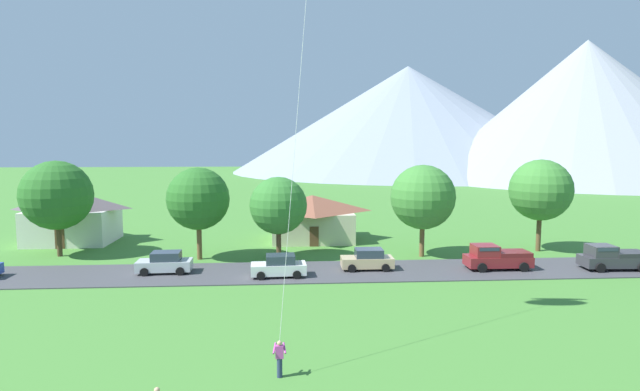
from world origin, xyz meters
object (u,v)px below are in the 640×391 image
Objects in this scene: tree_left_of_center at (198,199)px; pickup_truck_charcoal_west_side at (612,257)px; tree_near_right at (541,190)px; tree_right_of_center at (278,206)px; pickup_truck_maroon_east_side at (496,257)px; tree_near_left at (423,197)px; parked_car_silver_east_end at (165,263)px; house_left_center at (312,217)px; parked_car_tan_mid_east at (368,260)px; tree_center at (57,195)px; parked_car_white_west_end at (279,266)px; house_leftmost at (72,216)px.

pickup_truck_charcoal_west_side is (34.05, -6.13, -4.34)m from tree_left_of_center.
tree_right_of_center is at bearing -176.51° from tree_near_right.
tree_near_left is at bearing 132.41° from pickup_truck_maroon_east_side.
pickup_truck_maroon_east_side is (17.69, -5.20, -3.70)m from tree_right_of_center.
parked_car_silver_east_end is (-33.52, -6.13, -4.96)m from tree_near_right.
tree_left_of_center is 7.03m from tree_right_of_center.
tree_left_of_center reaches higher than house_left_center.
tree_center is at bearing 165.81° from parked_car_tan_mid_east.
pickup_truck_maroon_east_side is at bearing -12.35° from tree_left_of_center.
tree_near_left is 1.95× the size of parked_car_white_west_end.
parked_car_tan_mid_east is at bearing 0.07° from parked_car_silver_east_end.
tree_right_of_center is (19.90, -2.25, -0.82)m from tree_center.
parked_car_white_west_end is 7.34m from parked_car_tan_mid_east.
parked_car_silver_east_end is 35.96m from pickup_truck_charcoal_west_side.
tree_left_of_center is at bearing 178.36° from tree_right_of_center.
parked_car_silver_east_end is at bearing 177.93° from pickup_truck_charcoal_west_side.
tree_left_of_center is 34.86m from pickup_truck_charcoal_west_side.
tree_near_left is 1.02× the size of tree_left_of_center.
tree_near_right is 2.04× the size of parked_car_white_west_end.
parked_car_tan_mid_east is 10.47m from pickup_truck_maroon_east_side.
pickup_truck_maroon_east_side is (14.25, -13.63, -1.41)m from house_left_center.
tree_near_left is at bearing 157.22° from pickup_truck_charcoal_west_side.
tree_left_of_center is at bearing 169.79° from pickup_truck_charcoal_west_side.
house_left_center reaches higher than parked_car_tan_mid_east.
tree_near_right reaches higher than parked_car_silver_east_end.
pickup_truck_maroon_east_side is at bearing -135.98° from tree_near_right.
tree_right_of_center is 27.93m from pickup_truck_charcoal_west_side.
tree_right_of_center is at bearing 167.63° from pickup_truck_charcoal_west_side.
tree_near_right is at bearing -0.96° from tree_center.
tree_near_left is 0.95× the size of tree_near_right.
tree_right_of_center is 10.76m from parked_car_silver_east_end.
house_leftmost is 1.07× the size of tree_left_of_center.
pickup_truck_charcoal_west_side is at bearing -31.31° from house_left_center.
parked_car_white_west_end is (20.00, -8.56, -4.71)m from tree_center.
tree_center is 2.05× the size of parked_car_silver_east_end.
house_leftmost is at bearing 144.97° from parked_car_white_west_end.
tree_near_left is 1.96× the size of parked_car_silver_east_end.
parked_car_white_west_end is at bearing -176.39° from pickup_truck_maroon_east_side.
parked_car_tan_mid_east is 0.80× the size of pickup_truck_charcoal_west_side.
tree_center is (-12.89, 2.05, 0.18)m from tree_left_of_center.
parked_car_tan_mid_east is at bearing -14.19° from tree_center.
tree_left_of_center is 1.94× the size of parked_car_tan_mid_east.
parked_car_white_west_end is (0.11, -6.32, -3.89)m from tree_right_of_center.
parked_car_tan_mid_east is at bearing -141.14° from tree_near_left.
tree_center is (1.37, -6.42, 2.78)m from house_leftmost.
tree_near_right reaches higher than parked_car_tan_mid_east.
pickup_truck_charcoal_west_side is (2.41, -7.43, -4.77)m from tree_near_right.
tree_near_right is 34.44m from parked_car_silver_east_end.
tree_left_of_center reaches higher than pickup_truck_charcoal_west_side.
pickup_truck_charcoal_west_side is at bearing -4.44° from pickup_truck_maroon_east_side.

